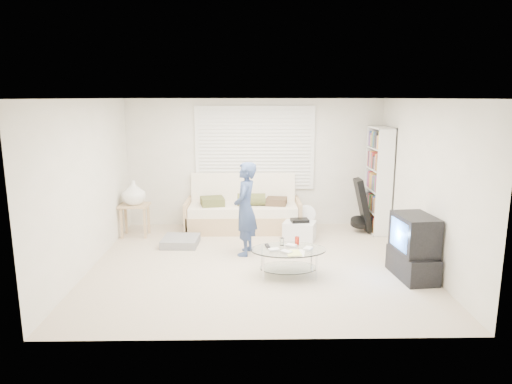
{
  "coord_description": "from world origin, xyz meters",
  "views": [
    {
      "loc": [
        -0.13,
        -6.67,
        2.52
      ],
      "look_at": [
        -0.01,
        0.3,
        1.07
      ],
      "focal_mm": 32.0,
      "sensor_mm": 36.0,
      "label": 1
    }
  ],
  "objects_px": {
    "futon_sofa": "(243,212)",
    "tv_unit": "(413,247)",
    "bookshelf": "(378,180)",
    "coffee_table": "(289,254)"
  },
  "relations": [
    {
      "from": "futon_sofa",
      "to": "tv_unit",
      "type": "bearing_deg",
      "value": -45.24
    },
    {
      "from": "tv_unit",
      "to": "bookshelf",
      "type": "bearing_deg",
      "value": 86.9
    },
    {
      "from": "futon_sofa",
      "to": "coffee_table",
      "type": "relative_size",
      "value": 2.01
    },
    {
      "from": "tv_unit",
      "to": "coffee_table",
      "type": "bearing_deg",
      "value": 177.22
    },
    {
      "from": "futon_sofa",
      "to": "tv_unit",
      "type": "height_order",
      "value": "futon_sofa"
    },
    {
      "from": "futon_sofa",
      "to": "tv_unit",
      "type": "xyz_separation_m",
      "value": [
        2.43,
        -2.45,
        0.09
      ]
    },
    {
      "from": "futon_sofa",
      "to": "bookshelf",
      "type": "distance_m",
      "value": 2.64
    },
    {
      "from": "bookshelf",
      "to": "tv_unit",
      "type": "bearing_deg",
      "value": -93.1
    },
    {
      "from": "futon_sofa",
      "to": "coffee_table",
      "type": "distance_m",
      "value": 2.46
    },
    {
      "from": "coffee_table",
      "to": "tv_unit",
      "type": "bearing_deg",
      "value": -2.78
    }
  ]
}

